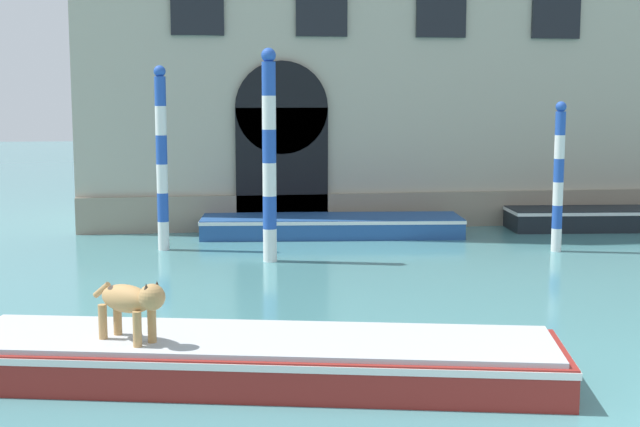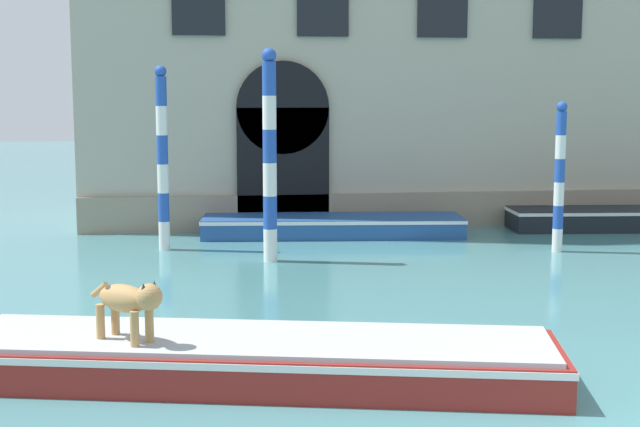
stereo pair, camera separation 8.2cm
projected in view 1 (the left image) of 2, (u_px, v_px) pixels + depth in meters
The scene contains 7 objects.
boat_foreground at pixel (258, 357), 10.60m from camera, with size 7.42×3.31×0.54m.
dog_on_deck at pixel (131, 301), 10.29m from camera, with size 0.89×0.85×0.75m.
boat_moored_near_palazzo at pixel (331, 225), 21.44m from camera, with size 6.37×2.24×0.48m.
boat_moored_far at pixel (630, 218), 22.50m from camera, with size 6.28×1.97×0.54m.
mooring_pole_0 at pixel (559, 176), 19.13m from camera, with size 0.23×0.23×3.24m.
mooring_pole_1 at pixel (269, 155), 17.92m from camera, with size 0.29×0.29×4.31m.
mooring_pole_3 at pixel (162, 158), 19.27m from camera, with size 0.25×0.25×4.00m.
Camera 1 is at (-4.69, -5.92, 3.41)m, focal length 50.00 mm.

